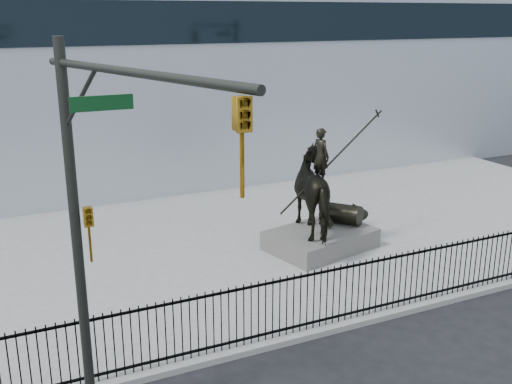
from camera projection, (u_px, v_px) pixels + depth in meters
name	position (u px, v px, depth m)	size (l,w,h in m)	color
ground	(401.00, 343.00, 13.87)	(120.00, 120.00, 0.00)	black
plaza	(267.00, 241.00, 19.91)	(30.00, 12.00, 0.15)	gray
building	(153.00, 73.00, 29.90)	(44.00, 14.00, 9.00)	#B4B9C4
picket_fence	(371.00, 286.00, 14.69)	(22.10, 0.10, 1.50)	black
statue_plinth	(320.00, 239.00, 19.00)	(3.19, 2.19, 0.60)	#57544F
equestrian_statue	(323.00, 192.00, 18.59)	(4.00, 2.93, 3.46)	black
traffic_signal_left	(100.00, 232.00, 9.41)	(1.52, 4.84, 7.00)	black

